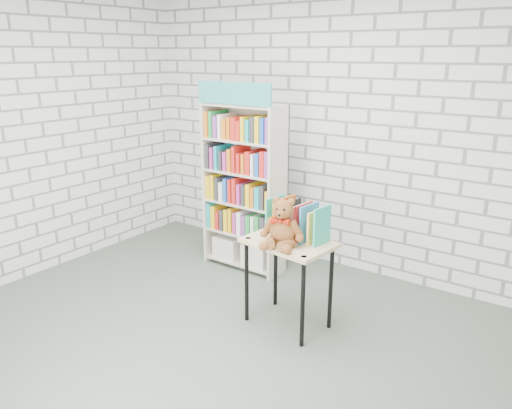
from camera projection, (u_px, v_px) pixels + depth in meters
The scene contains 6 objects.
ground at pixel (202, 338), 4.04m from camera, with size 4.50×4.50×0.00m, color #495648.
room_shell at pixel (194, 116), 3.52m from camera, with size 4.52×4.02×2.81m.
bookshelf at pixel (244, 186), 5.16m from camera, with size 0.87×0.34×1.95m.
display_table at pixel (289, 253), 4.07m from camera, with size 0.75×0.57×0.76m.
table_books at pixel (298, 220), 4.07m from camera, with size 0.51×0.27×0.29m.
teddy_bear at pixel (282, 227), 3.91m from camera, with size 0.35×0.34×0.38m.
Camera 1 is at (2.43, -2.63, 2.21)m, focal length 35.00 mm.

